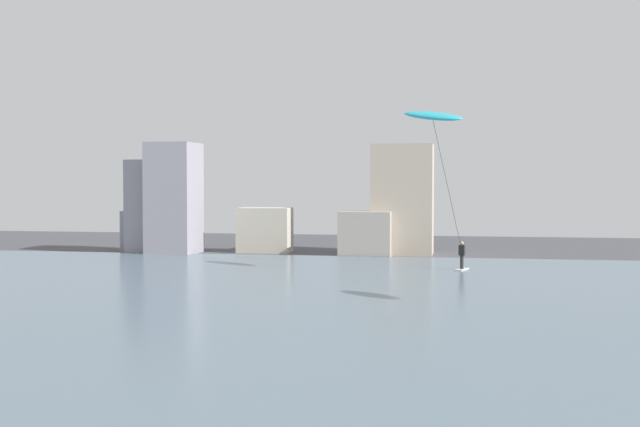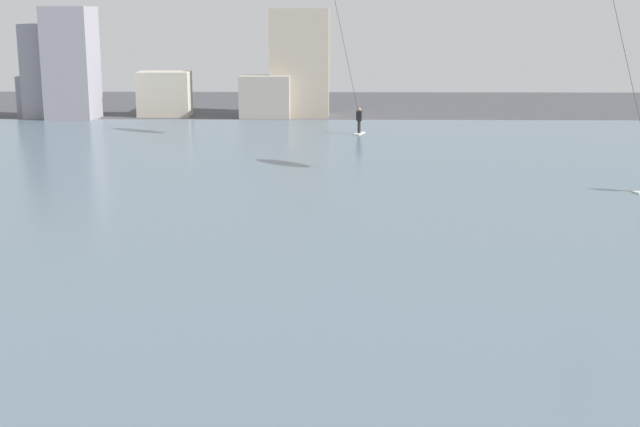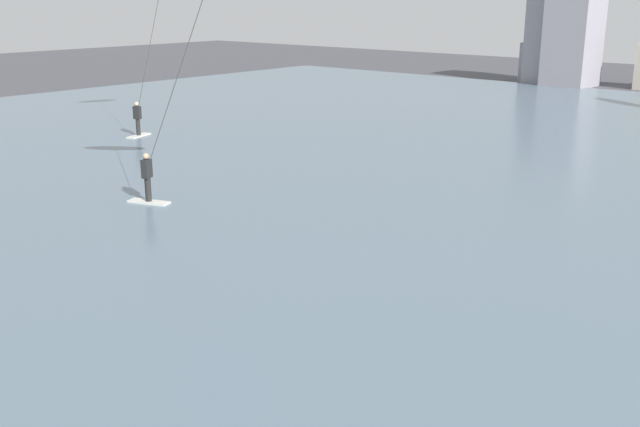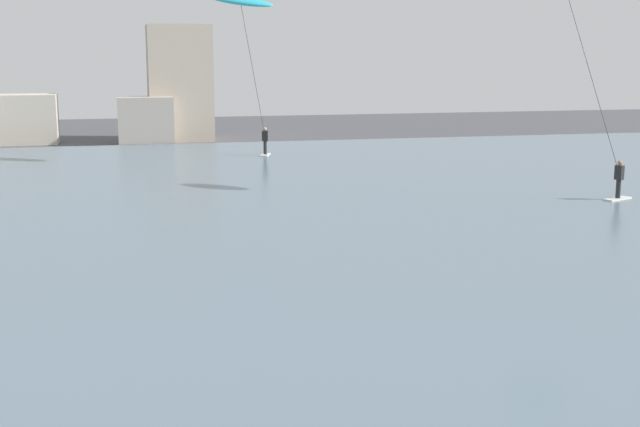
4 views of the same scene
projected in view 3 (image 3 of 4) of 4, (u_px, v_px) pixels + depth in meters
The scene contains 1 object.
kitesurfer_purple at pixel (198, 10), 22.74m from camera, with size 3.43×3.30×7.10m.
Camera 3 is at (6.03, 3.25, 6.61)m, focal length 41.64 mm.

